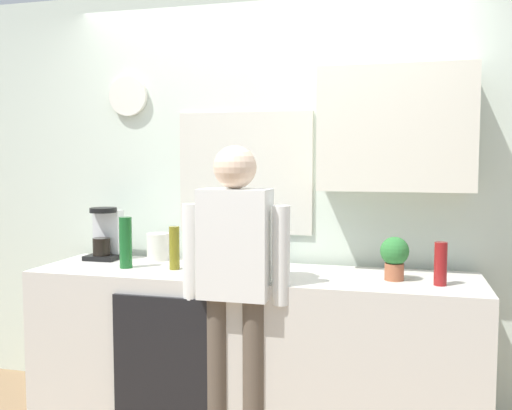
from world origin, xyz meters
name	(u,v)px	position (x,y,z in m)	size (l,w,h in m)	color
kitchen_counter	(251,349)	(0.00, 0.30, 0.45)	(2.51, 0.64, 0.90)	beige
dishwasher_panel	(162,371)	(-0.40, -0.03, 0.40)	(0.56, 0.02, 0.81)	black
back_wall_assembly	(284,187)	(0.11, 0.70, 1.36)	(4.11, 0.42, 2.60)	silver
coffee_maker	(106,236)	(-1.01, 0.49, 1.04)	(0.20, 0.20, 0.33)	black
bottle_green_wine	(126,242)	(-0.74, 0.23, 1.05)	(0.07, 0.07, 0.30)	#195923
bottle_red_vinegar	(441,264)	(1.01, 0.21, 1.01)	(0.06, 0.06, 0.22)	maroon
bottle_olive_oil	(174,248)	(-0.45, 0.26, 1.02)	(0.06, 0.06, 0.25)	olive
cup_white_mug	(270,264)	(0.11, 0.33, 0.94)	(0.08, 0.08, 0.10)	white
mixing_bowl	(256,259)	(-0.02, 0.50, 0.94)	(0.22, 0.22, 0.08)	#4C72A5
potted_plant	(395,255)	(0.79, 0.28, 1.03)	(0.15, 0.15, 0.23)	#9E5638
dish_soap	(243,265)	(0.01, 0.10, 0.97)	(0.06, 0.06, 0.18)	green
storage_canister	(158,247)	(-0.67, 0.52, 0.98)	(0.14, 0.14, 0.17)	silver
person_at_sink	(235,273)	(0.00, 0.00, 0.95)	(0.57, 0.22, 1.60)	brown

